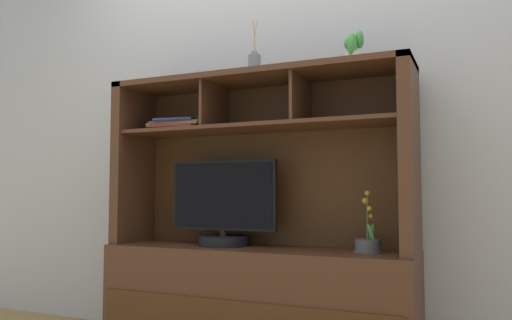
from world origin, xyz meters
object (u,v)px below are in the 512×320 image
media_console (257,269)px  diffuser_bottle (254,64)px  magazine_stack_left (179,126)px  potted_succulent (354,50)px  tv_monitor (223,210)px  potted_orchid (368,243)px

media_console → diffuser_bottle: size_ratio=5.52×
magazine_stack_left → potted_succulent: 1.07m
tv_monitor → potted_succulent: potted_succulent is taller
magazine_stack_left → potted_succulent: bearing=-1.4°
media_console → potted_orchid: bearing=1.1°
media_console → magazine_stack_left: (-0.50, 0.03, 0.78)m
potted_orchid → diffuser_bottle: (-0.57, -0.04, 0.92)m
media_console → tv_monitor: (-0.20, -0.00, 0.30)m
potted_succulent → media_console: bearing=-179.8°
tv_monitor → magazine_stack_left: size_ratio=1.68×
magazine_stack_left → diffuser_bottle: 0.58m
potted_orchid → magazine_stack_left: 1.24m
tv_monitor → potted_orchid: bearing=0.9°
tv_monitor → diffuser_bottle: (0.20, -0.03, 0.77)m
diffuser_bottle → tv_monitor: bearing=172.4°
potted_orchid → magazine_stack_left: (-1.07, 0.02, 0.62)m
tv_monitor → magazine_stack_left: magazine_stack_left is taller
tv_monitor → potted_orchid: tv_monitor is taller
tv_monitor → potted_orchid: size_ratio=2.09×
tv_monitor → diffuser_bottle: 0.80m
tv_monitor → potted_succulent: size_ratio=3.50×
potted_orchid → media_console: bearing=-178.9°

